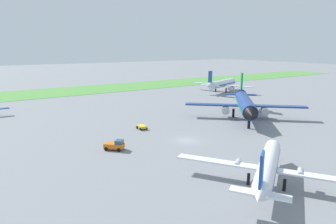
{
  "coord_description": "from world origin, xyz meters",
  "views": [
    {
      "loc": [
        -35.61,
        -47.27,
        18.95
      ],
      "look_at": [
        4.36,
        13.73,
        3.0
      ],
      "focal_mm": 32.05,
      "sensor_mm": 36.0,
      "label": 1
    }
  ],
  "objects_px": {
    "airplane_midfield_jet": "(245,104)",
    "baggage_cart_near_gate": "(142,127)",
    "airplane_foreground_turboprop": "(268,166)",
    "airplane_parked_jet_far": "(222,84)",
    "pushback_tug_midfield": "(115,145)"
  },
  "relations": [
    {
      "from": "airplane_midfield_jet",
      "to": "airplane_parked_jet_far",
      "type": "distance_m",
      "value": 48.59
    },
    {
      "from": "airplane_parked_jet_far",
      "to": "baggage_cart_near_gate",
      "type": "height_order",
      "value": "airplane_parked_jet_far"
    },
    {
      "from": "pushback_tug_midfield",
      "to": "baggage_cart_near_gate",
      "type": "bearing_deg",
      "value": 87.0
    },
    {
      "from": "airplane_midfield_jet",
      "to": "baggage_cart_near_gate",
      "type": "height_order",
      "value": "airplane_midfield_jet"
    },
    {
      "from": "airplane_midfield_jet",
      "to": "baggage_cart_near_gate",
      "type": "xyz_separation_m",
      "value": [
        -28.38,
        5.51,
        -3.48
      ]
    },
    {
      "from": "airplane_parked_jet_far",
      "to": "airplane_foreground_turboprop",
      "type": "height_order",
      "value": "airplane_parked_jet_far"
    },
    {
      "from": "pushback_tug_midfield",
      "to": "airplane_foreground_turboprop",
      "type": "bearing_deg",
      "value": -20.35
    },
    {
      "from": "airplane_parked_jet_far",
      "to": "baggage_cart_near_gate",
      "type": "distance_m",
      "value": 66.29
    },
    {
      "from": "airplane_midfield_jet",
      "to": "airplane_parked_jet_far",
      "type": "xyz_separation_m",
      "value": [
        28.59,
        39.28,
        -0.59
      ]
    },
    {
      "from": "airplane_foreground_turboprop",
      "to": "baggage_cart_near_gate",
      "type": "xyz_separation_m",
      "value": [
        -0.62,
        35.28,
        -2.3
      ]
    },
    {
      "from": "airplane_parked_jet_far",
      "to": "pushback_tug_midfield",
      "type": "bearing_deg",
      "value": -168.25
    },
    {
      "from": "baggage_cart_near_gate",
      "to": "airplane_foreground_turboprop",
      "type": "bearing_deg",
      "value": 180.0
    },
    {
      "from": "airplane_midfield_jet",
      "to": "baggage_cart_near_gate",
      "type": "distance_m",
      "value": 29.12
    },
    {
      "from": "airplane_parked_jet_far",
      "to": "baggage_cart_near_gate",
      "type": "relative_size",
      "value": 10.72
    },
    {
      "from": "airplane_parked_jet_far",
      "to": "airplane_foreground_turboprop",
      "type": "bearing_deg",
      "value": -150.21
    }
  ]
}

